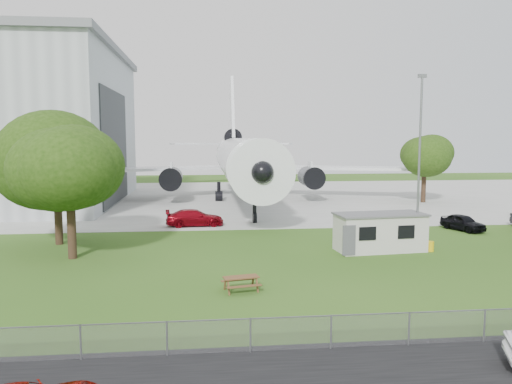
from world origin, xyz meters
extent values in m
plane|color=#436A23|center=(0.00, 0.00, 0.00)|extent=(160.00, 160.00, 0.00)
cube|color=#B7B7B2|center=(0.00, 38.00, 0.01)|extent=(120.00, 46.00, 0.03)
cube|color=#2D3033|center=(-16.93, 33.00, 6.75)|extent=(0.16, 16.00, 12.96)
cylinder|color=white|center=(-2.00, 34.00, 5.10)|extent=(5.40, 34.00, 5.40)
cone|color=white|center=(-2.00, 15.00, 5.10)|extent=(5.40, 5.50, 5.40)
cone|color=white|center=(-2.00, 55.00, 5.90)|extent=(4.86, 9.00, 4.86)
cube|color=white|center=(-14.50, 37.20, 3.90)|extent=(21.36, 10.77, 0.36)
cube|color=white|center=(10.50, 37.20, 3.90)|extent=(21.36, 10.77, 0.36)
cube|color=white|center=(-2.00, 55.00, 11.60)|extent=(0.46, 9.96, 12.17)
cylinder|color=#515459|center=(-10.50, 33.50, 3.00)|extent=(2.50, 4.20, 2.50)
cylinder|color=#515459|center=(6.50, 33.50, 3.00)|extent=(2.50, 4.20, 2.50)
cylinder|color=#515459|center=(-2.00, 54.00, 7.90)|extent=(2.60, 4.50, 2.60)
cylinder|color=black|center=(-2.00, 18.50, 1.20)|extent=(0.36, 0.36, 2.40)
cylinder|color=black|center=(-4.80, 35.00, 1.20)|extent=(0.44, 0.44, 2.40)
cylinder|color=black|center=(0.80, 35.00, 1.20)|extent=(0.44, 0.44, 2.40)
cube|color=beige|center=(5.50, 6.13, 1.25)|extent=(6.22, 3.10, 2.50)
cube|color=#59595B|center=(5.50, 6.13, 2.56)|extent=(6.44, 3.31, 0.12)
cylinder|color=gold|center=(8.90, 5.53, 0.35)|extent=(0.50, 0.50, 0.70)
cube|color=gray|center=(0.00, -9.50, 0.00)|extent=(58.00, 0.04, 1.30)
cylinder|color=slate|center=(8.20, 6.20, 6.00)|extent=(0.16, 0.16, 12.00)
cylinder|color=#382619|center=(-17.30, 10.60, 1.75)|extent=(0.56, 0.56, 3.50)
sphere|color=#395618|center=(-17.30, 10.60, 6.02)|extent=(9.35, 9.35, 9.35)
cylinder|color=#382619|center=(-15.19, 5.98, 1.70)|extent=(0.56, 0.56, 3.39)
sphere|color=#395618|center=(-15.19, 5.98, 5.84)|extent=(7.73, 7.73, 7.73)
cylinder|color=#382619|center=(19.92, 30.92, 1.64)|extent=(0.56, 0.56, 3.28)
sphere|color=#395618|center=(19.92, 30.92, 5.65)|extent=(6.12, 6.12, 6.12)
imported|color=black|center=(15.17, 12.76, 0.68)|extent=(2.82, 4.30, 1.36)
imported|color=maroon|center=(-7.48, 17.22, 0.74)|extent=(5.24, 2.46, 1.48)
camera|label=1|loc=(-6.62, -26.90, 7.79)|focal=35.00mm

